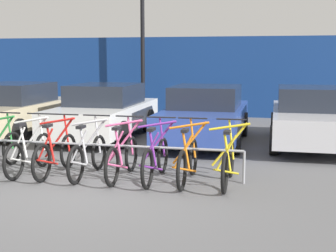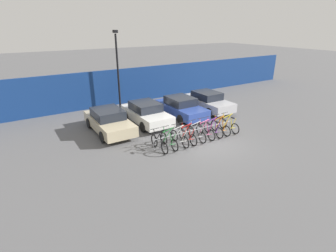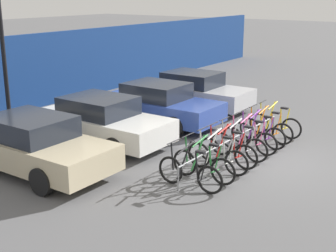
{
  "view_description": "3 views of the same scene",
  "coord_description": "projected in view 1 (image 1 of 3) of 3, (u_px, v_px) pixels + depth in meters",
  "views": [
    {
      "loc": [
        2.9,
        -7.02,
        2.1
      ],
      "look_at": [
        1.02,
        1.16,
        0.86
      ],
      "focal_mm": 50.0,
      "sensor_mm": 36.0,
      "label": 1
    },
    {
      "loc": [
        -8.78,
        -10.03,
        6.09
      ],
      "look_at": [
        -1.75,
        1.19,
        0.92
      ],
      "focal_mm": 28.0,
      "sensor_mm": 36.0,
      "label": 2
    },
    {
      "loc": [
        -11.02,
        -4.71,
        4.32
      ],
      "look_at": [
        -0.89,
        2.39,
        0.74
      ],
      "focal_mm": 50.0,
      "sensor_mm": 36.0,
      "label": 3
    }
  ],
  "objects": [
    {
      "name": "car_beige",
      "position": [
        13.0,
        109.0,
        12.62
      ],
      "size": [
        1.91,
        4.34,
        1.4
      ],
      "color": "#C1B28E",
      "rests_on": "ground"
    },
    {
      "name": "ground_plane",
      "position": [
        92.0,
        185.0,
        7.72
      ],
      "size": [
        120.0,
        120.0,
        0.0
      ],
      "primitive_type": "plane",
      "color": "#59595B"
    },
    {
      "name": "bike_rack",
      "position": [
        93.0,
        147.0,
        8.35
      ],
      "size": [
        5.42,
        0.04,
        0.57
      ],
      "color": "gray",
      "rests_on": "ground"
    },
    {
      "name": "bicycle_red",
      "position": [
        56.0,
        154.0,
        8.37
      ],
      "size": [
        0.68,
        1.71,
        1.05
      ],
      "rotation": [
        0.0,
        0.0,
        0.05
      ],
      "color": "black",
      "rests_on": "ground"
    },
    {
      "name": "car_silver",
      "position": [
        312.0,
        117.0,
        11.07
      ],
      "size": [
        1.91,
        4.27,
        1.4
      ],
      "color": "#B7B7BC",
      "rests_on": "ground"
    },
    {
      "name": "hoarding_wall",
      "position": [
        192.0,
        77.0,
        16.67
      ],
      "size": [
        36.0,
        0.16,
        2.8
      ],
      "primitive_type": "cube",
      "color": "navy",
      "rests_on": "ground"
    },
    {
      "name": "car_white",
      "position": [
        105.0,
        112.0,
        12.17
      ],
      "size": [
        1.91,
        4.21,
        1.4
      ],
      "color": "silver",
      "rests_on": "ground"
    },
    {
      "name": "bicycle_pink",
      "position": [
        122.0,
        157.0,
        8.1
      ],
      "size": [
        0.68,
        1.71,
        1.05
      ],
      "rotation": [
        0.0,
        0.0,
        -0.02
      ],
      "color": "black",
      "rests_on": "ground"
    },
    {
      "name": "bicycle_white",
      "position": [
        29.0,
        153.0,
        8.49
      ],
      "size": [
        0.68,
        1.71,
        1.05
      ],
      "rotation": [
        0.0,
        0.0,
        0.05
      ],
      "color": "black",
      "rests_on": "ground"
    },
    {
      "name": "bicycle_silver",
      "position": [
        88.0,
        156.0,
        8.24
      ],
      "size": [
        0.68,
        1.71,
        1.05
      ],
      "rotation": [
        0.0,
        0.0,
        0.05
      ],
      "color": "black",
      "rests_on": "ground"
    },
    {
      "name": "bicycle_yellow",
      "position": [
        228.0,
        163.0,
        7.69
      ],
      "size": [
        0.68,
        1.71,
        1.05
      ],
      "rotation": [
        0.0,
        0.0,
        0.02
      ],
      "color": "black",
      "rests_on": "ground"
    },
    {
      "name": "bicycle_purple",
      "position": [
        156.0,
        159.0,
        7.96
      ],
      "size": [
        0.68,
        1.71,
        1.05
      ],
      "rotation": [
        0.0,
        0.0,
        -0.03
      ],
      "color": "black",
      "rests_on": "ground"
    },
    {
      "name": "bicycle_orange",
      "position": [
        188.0,
        161.0,
        7.84
      ],
      "size": [
        0.68,
        1.71,
        1.05
      ],
      "rotation": [
        0.0,
        0.0,
        0.03
      ],
      "color": "black",
      "rests_on": "ground"
    },
    {
      "name": "car_blue",
      "position": [
        205.0,
        115.0,
        11.46
      ],
      "size": [
        1.91,
        4.21,
        1.4
      ],
      "color": "#2D479E",
      "rests_on": "ground"
    },
    {
      "name": "lamp_post",
      "position": [
        142.0,
        24.0,
        15.79
      ],
      "size": [
        0.24,
        0.44,
        5.7
      ],
      "color": "black",
      "rests_on": "ground"
    }
  ]
}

